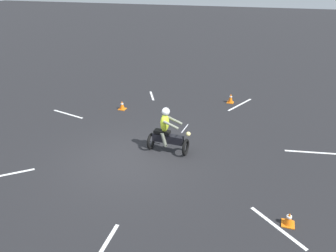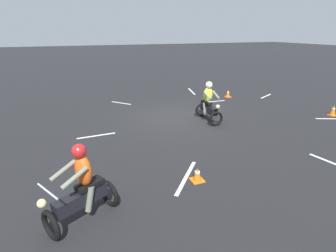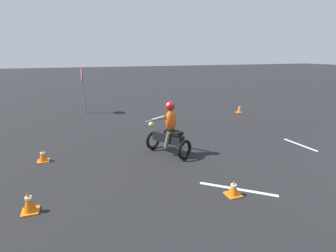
{
  "view_description": "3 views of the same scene",
  "coord_description": "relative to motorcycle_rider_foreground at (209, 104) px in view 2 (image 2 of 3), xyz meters",
  "views": [
    {
      "loc": [
        8.61,
        4.22,
        5.7
      ],
      "look_at": [
        -1.03,
        1.06,
        1.0
      ],
      "focal_mm": 35.0,
      "sensor_mm": 36.0,
      "label": 1
    },
    {
      "loc": [
        4.38,
        10.22,
        3.62
      ],
      "look_at": [
        1.68,
        3.32,
        0.9
      ],
      "focal_mm": 28.0,
      "sensor_mm": 36.0,
      "label": 2
    },
    {
      "loc": [
        -2.76,
        8.22,
        3.02
      ],
      "look_at": [
        4.39,
        5.58,
        0.9
      ],
      "focal_mm": 28.0,
      "sensor_mm": 36.0,
      "label": 3
    }
  ],
  "objects": [
    {
      "name": "ground_plane",
      "position": [
        1.03,
        -1.03,
        -0.73
      ],
      "size": [
        120.0,
        120.0,
        0.0
      ],
      "primitive_type": "plane",
      "color": "black"
    },
    {
      "name": "motorcycle_rider_foreground",
      "position": [
        0.0,
        0.0,
        0.0
      ],
      "size": [
        0.71,
        1.52,
        1.66
      ],
      "rotation": [
        0.0,
        0.0,
        6.24
      ],
      "color": "black",
      "rests_on": "ground"
    },
    {
      "name": "motorcycle_rider_background",
      "position": [
        5.39,
        4.53,
        0.0
      ],
      "size": [
        1.52,
        1.19,
        1.66
      ],
      "rotation": [
        0.0,
        0.0,
        5.2
      ],
      "color": "black",
      "rests_on": "ground"
    },
    {
      "name": "traffic_cone_near_left",
      "position": [
        -3.14,
        -3.24,
        -0.53
      ],
      "size": [
        0.32,
        0.32,
        0.41
      ],
      "color": "orange",
      "rests_on": "ground"
    },
    {
      "name": "traffic_cone_near_right",
      "position": [
        2.61,
        4.06,
        -0.56
      ],
      "size": [
        0.32,
        0.32,
        0.36
      ],
      "color": "orange",
      "rests_on": "ground"
    },
    {
      "name": "traffic_cone_mid_left",
      "position": [
        -5.59,
        1.42,
        -0.5
      ],
      "size": [
        0.32,
        0.32,
        0.47
      ],
      "color": "orange",
      "rests_on": "ground"
    },
    {
      "name": "lane_stripe_e",
      "position": [
        4.63,
        0.02,
        -0.72
      ],
      "size": [
        1.37,
        0.16,
        0.01
      ],
      "primitive_type": "cube",
      "rotation": [
        0.0,
        0.0,
        1.61
      ],
      "color": "silver",
      "rests_on": "ground"
    },
    {
      "name": "lane_stripe_ne",
      "position": [
        2.8,
        3.81,
        -0.72
      ],
      "size": [
        1.22,
        1.41,
        0.01
      ],
      "primitive_type": "cube",
      "rotation": [
        0.0,
        0.0,
        2.43
      ],
      "color": "silver",
      "rests_on": "ground"
    },
    {
      "name": "lane_stripe_sw",
      "position": [
        -5.33,
        -2.59,
        -0.72
      ],
      "size": [
        1.26,
        0.71,
        0.01
      ],
      "primitive_type": "cube",
      "rotation": [
        0.0,
        0.0,
        5.18
      ],
      "color": "silver",
      "rests_on": "ground"
    },
    {
      "name": "lane_stripe_s",
      "position": [
        -1.86,
        -5.32,
        -0.72
      ],
      "size": [
        0.52,
        1.77,
        0.01
      ],
      "primitive_type": "cube",
      "rotation": [
        0.0,
        0.0,
        6.05
      ],
      "color": "silver",
      "rests_on": "ground"
    },
    {
      "name": "lane_stripe_se",
      "position": [
        2.84,
        -4.16,
        -0.72
      ],
      "size": [
        0.88,
        0.98,
        0.01
      ],
      "primitive_type": "cube",
      "rotation": [
        0.0,
        0.0,
        7.0
      ],
      "color": "silver",
      "rests_on": "ground"
    }
  ]
}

